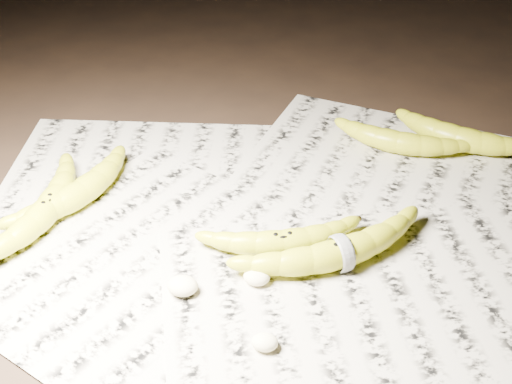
# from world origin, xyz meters

# --- Properties ---
(ground) EXTENTS (3.00, 3.00, 0.00)m
(ground) POSITION_xyz_m (0.00, 0.00, 0.00)
(ground) COLOR black
(ground) RESTS_ON ground
(newspaper_patch) EXTENTS (0.90, 0.70, 0.01)m
(newspaper_patch) POSITION_xyz_m (0.01, -0.01, 0.00)
(newspaper_patch) COLOR #B7B09D
(newspaper_patch) RESTS_ON ground
(banana_left_a) EXTENTS (0.09, 0.22, 0.04)m
(banana_left_a) POSITION_xyz_m (-0.30, -0.01, 0.03)
(banana_left_a) COLOR yellow
(banana_left_a) RESTS_ON newspaper_patch
(banana_left_b) EXTENTS (0.14, 0.20, 0.04)m
(banana_left_b) POSITION_xyz_m (-0.27, 0.03, 0.03)
(banana_left_b) COLOR yellow
(banana_left_b) RESTS_ON newspaper_patch
(banana_center) EXTENTS (0.19, 0.10, 0.03)m
(banana_center) POSITION_xyz_m (0.01, -0.04, 0.02)
(banana_center) COLOR yellow
(banana_center) RESTS_ON newspaper_patch
(banana_taped) EXTENTS (0.23, 0.17, 0.04)m
(banana_taped) POSITION_xyz_m (0.09, -0.05, 0.03)
(banana_taped) COLOR yellow
(banana_taped) RESTS_ON newspaper_patch
(banana_upper_a) EXTENTS (0.19, 0.10, 0.04)m
(banana_upper_a) POSITION_xyz_m (0.16, 0.22, 0.03)
(banana_upper_a) COLOR yellow
(banana_upper_a) RESTS_ON newspaper_patch
(banana_upper_b) EXTENTS (0.19, 0.13, 0.04)m
(banana_upper_b) POSITION_xyz_m (0.25, 0.24, 0.03)
(banana_upper_b) COLOR yellow
(banana_upper_b) RESTS_ON newspaper_patch
(measuring_tape) EXTENTS (0.03, 0.04, 0.05)m
(measuring_tape) POSITION_xyz_m (0.09, -0.05, 0.03)
(measuring_tape) COLOR white
(measuring_tape) RESTS_ON newspaper_patch
(flesh_chunk_a) EXTENTS (0.04, 0.03, 0.02)m
(flesh_chunk_a) POSITION_xyz_m (-0.09, -0.12, 0.02)
(flesh_chunk_a) COLOR beige
(flesh_chunk_a) RESTS_ON newspaper_patch
(flesh_chunk_b) EXTENTS (0.03, 0.02, 0.02)m
(flesh_chunk_b) POSITION_xyz_m (0.01, -0.20, 0.02)
(flesh_chunk_b) COLOR beige
(flesh_chunk_b) RESTS_ON newspaper_patch
(flesh_chunk_c) EXTENTS (0.03, 0.03, 0.02)m
(flesh_chunk_c) POSITION_xyz_m (-0.01, -0.10, 0.02)
(flesh_chunk_c) COLOR beige
(flesh_chunk_c) RESTS_ON newspaper_patch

